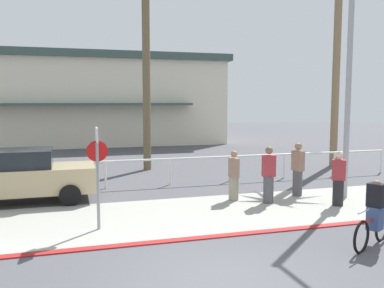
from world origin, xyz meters
name	(u,v)px	position (x,y,z in m)	size (l,w,h in m)	color
ground_plane	(133,179)	(0.00, 10.00, 0.00)	(80.00, 80.00, 0.00)	#4C4C51
sidewalk_strip	(164,217)	(0.00, 4.20, 0.01)	(44.00, 4.00, 0.02)	#9E9E93
curb_paint	(182,240)	(0.00, 2.20, 0.01)	(44.00, 0.24, 0.03)	maroon
building_backdrop	(86,99)	(-1.18, 26.23, 3.33)	(20.57, 9.89, 6.62)	beige
rail_fence	(138,164)	(0.00, 8.50, 0.84)	(21.98, 0.08, 1.04)	white
stop_sign_bike_lane	(97,163)	(-1.80, 3.55, 1.68)	(0.52, 0.56, 2.56)	gray
streetlight_curb	(354,67)	(6.28, 4.53, 4.28)	(0.24, 2.54, 7.50)	#9EA0A5
palm_tree_3	(146,12)	(1.03, 12.25, 7.23)	(2.98, 3.28, 9.93)	brown
palm_tree_4	(339,16)	(10.11, 10.80, 7.28)	(3.39, 2.91, 9.92)	#846B4C
car_tan_1	(21,175)	(-3.94, 7.11, 0.87)	(4.40, 2.02, 1.69)	tan
cyclist_red_0	(374,215)	(3.99, 0.68, 0.69)	(1.64, 0.90, 1.50)	black
pedestrian_0	(338,181)	(5.38, 3.88, 0.78)	(0.48, 0.45, 1.69)	#232326
pedestrian_1	(298,171)	(4.90, 5.43, 0.85)	(0.36, 0.43, 1.81)	#4C4C51
pedestrian_2	(234,178)	(2.59, 5.45, 0.75)	(0.35, 0.42, 1.62)	gray
pedestrian_3	(269,177)	(3.49, 4.79, 0.84)	(0.45, 0.39, 1.80)	#4C4C51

